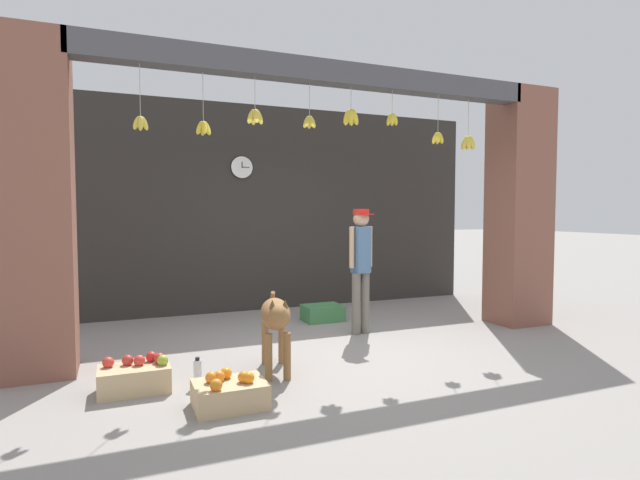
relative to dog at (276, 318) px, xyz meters
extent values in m
plane|color=gray|center=(0.82, 0.51, -0.53)|extent=(60.00, 60.00, 0.00)
cube|color=#2D2B28|center=(0.82, 3.11, 1.06)|extent=(7.16, 0.12, 3.19)
cube|color=brown|center=(-2.11, 0.81, 1.06)|extent=(0.70, 0.60, 3.19)
cube|color=brown|center=(3.75, 0.81, 1.06)|extent=(0.70, 0.60, 3.19)
cube|color=#4C4C51|center=(0.82, 0.63, 2.54)|extent=(5.26, 0.24, 0.24)
cylinder|color=#B2AD99|center=(-1.15, 0.60, 2.17)|extent=(0.01, 0.01, 0.50)
ellipsoid|color=yellow|center=(-1.12, 0.60, 1.85)|extent=(0.09, 0.05, 0.15)
ellipsoid|color=yellow|center=(-1.15, 0.63, 1.85)|extent=(0.05, 0.09, 0.15)
ellipsoid|color=yellow|center=(-1.19, 0.60, 1.85)|extent=(0.09, 0.05, 0.15)
ellipsoid|color=yellow|center=(-1.15, 0.56, 1.85)|extent=(0.05, 0.09, 0.15)
cylinder|color=#B2AD99|center=(-0.55, 0.66, 2.17)|extent=(0.01, 0.01, 0.49)
ellipsoid|color=yellow|center=(-0.51, 0.66, 1.86)|extent=(0.10, 0.05, 0.15)
ellipsoid|color=yellow|center=(-0.55, 0.70, 1.86)|extent=(0.05, 0.10, 0.15)
ellipsoid|color=yellow|center=(-0.59, 0.66, 1.86)|extent=(0.10, 0.05, 0.15)
ellipsoid|color=yellow|center=(-0.55, 0.62, 1.86)|extent=(0.05, 0.10, 0.15)
cylinder|color=#B2AD99|center=(-0.02, 0.63, 2.25)|extent=(0.01, 0.01, 0.34)
ellipsoid|color=yellow|center=(0.03, 0.63, 2.00)|extent=(0.11, 0.06, 0.17)
ellipsoid|color=yellow|center=(-0.02, 0.68, 2.00)|extent=(0.06, 0.11, 0.17)
ellipsoid|color=yellow|center=(-0.06, 0.63, 2.00)|extent=(0.11, 0.06, 0.17)
ellipsoid|color=yellow|center=(-0.02, 0.59, 2.00)|extent=(0.06, 0.11, 0.17)
cylinder|color=#B2AD99|center=(0.60, 0.64, 2.24)|extent=(0.01, 0.01, 0.36)
ellipsoid|color=gold|center=(0.63, 0.64, 1.99)|extent=(0.10, 0.05, 0.15)
ellipsoid|color=gold|center=(0.61, 0.68, 1.99)|extent=(0.07, 0.09, 0.15)
ellipsoid|color=gold|center=(0.57, 0.67, 1.99)|extent=(0.09, 0.08, 0.15)
ellipsoid|color=gold|center=(0.57, 0.62, 1.99)|extent=(0.09, 0.08, 0.15)
ellipsoid|color=gold|center=(0.61, 0.61, 1.99)|extent=(0.07, 0.09, 0.15)
cylinder|color=#B2AD99|center=(1.08, 0.60, 2.29)|extent=(0.01, 0.01, 0.26)
ellipsoid|color=yellow|center=(1.13, 0.60, 2.07)|extent=(0.13, 0.07, 0.19)
ellipsoid|color=yellow|center=(1.10, 0.64, 2.07)|extent=(0.10, 0.12, 0.20)
ellipsoid|color=yellow|center=(1.06, 0.64, 2.07)|extent=(0.10, 0.12, 0.20)
ellipsoid|color=yellow|center=(1.03, 0.60, 2.07)|extent=(0.13, 0.07, 0.19)
ellipsoid|color=yellow|center=(1.06, 0.56, 2.07)|extent=(0.10, 0.12, 0.20)
ellipsoid|color=yellow|center=(1.10, 0.56, 2.07)|extent=(0.10, 0.12, 0.20)
cylinder|color=#B2AD99|center=(1.60, 0.58, 2.28)|extent=(0.01, 0.01, 0.27)
ellipsoid|color=yellow|center=(1.64, 0.58, 2.08)|extent=(0.10, 0.05, 0.15)
ellipsoid|color=yellow|center=(1.62, 0.62, 2.08)|extent=(0.08, 0.09, 0.15)
ellipsoid|color=yellow|center=(1.58, 0.62, 2.08)|extent=(0.08, 0.09, 0.15)
ellipsoid|color=yellow|center=(1.57, 0.58, 2.08)|extent=(0.10, 0.05, 0.15)
ellipsoid|color=yellow|center=(1.58, 0.55, 2.08)|extent=(0.08, 0.09, 0.15)
ellipsoid|color=yellow|center=(1.62, 0.55, 2.08)|extent=(0.08, 0.09, 0.15)
cylinder|color=#B2AD99|center=(2.25, 0.60, 2.19)|extent=(0.01, 0.01, 0.45)
ellipsoid|color=yellow|center=(2.29, 0.60, 1.90)|extent=(0.10, 0.05, 0.15)
ellipsoid|color=yellow|center=(2.27, 0.63, 1.90)|extent=(0.08, 0.09, 0.16)
ellipsoid|color=yellow|center=(2.23, 0.63, 1.90)|extent=(0.08, 0.09, 0.16)
ellipsoid|color=yellow|center=(2.21, 0.60, 1.90)|extent=(0.10, 0.05, 0.15)
ellipsoid|color=yellow|center=(2.23, 0.57, 1.90)|extent=(0.08, 0.09, 0.16)
ellipsoid|color=yellow|center=(2.27, 0.57, 1.90)|extent=(0.08, 0.09, 0.16)
cylinder|color=#B2AD99|center=(2.74, 0.64, 2.19)|extent=(0.01, 0.01, 0.46)
ellipsoid|color=yellow|center=(2.78, 0.64, 1.88)|extent=(0.12, 0.07, 0.19)
ellipsoid|color=yellow|center=(2.76, 0.68, 1.88)|extent=(0.10, 0.12, 0.20)
ellipsoid|color=yellow|center=(2.71, 0.68, 1.88)|extent=(0.10, 0.12, 0.20)
ellipsoid|color=yellow|center=(2.69, 0.64, 1.88)|extent=(0.12, 0.07, 0.19)
ellipsoid|color=yellow|center=(2.71, 0.60, 1.88)|extent=(0.10, 0.12, 0.20)
ellipsoid|color=yellow|center=(2.76, 0.60, 1.88)|extent=(0.10, 0.12, 0.20)
ellipsoid|color=olive|center=(0.01, 0.05, 0.03)|extent=(0.43, 0.75, 0.28)
cylinder|color=olive|center=(0.03, -0.23, -0.32)|extent=(0.07, 0.07, 0.44)
cylinder|color=olive|center=(-0.13, -0.20, -0.32)|extent=(0.07, 0.07, 0.44)
cylinder|color=olive|center=(0.15, 0.29, -0.32)|extent=(0.07, 0.07, 0.44)
cylinder|color=olive|center=(-0.01, 0.33, -0.32)|extent=(0.07, 0.07, 0.44)
ellipsoid|color=olive|center=(-0.08, -0.33, 0.09)|extent=(0.23, 0.29, 0.19)
cone|color=brown|center=(-0.02, -0.35, 0.20)|extent=(0.06, 0.06, 0.08)
cone|color=brown|center=(-0.13, -0.32, 0.20)|extent=(0.06, 0.06, 0.08)
cylinder|color=olive|center=(0.10, 0.42, 0.06)|extent=(0.09, 0.22, 0.29)
cylinder|color=#6B665B|center=(1.52, 1.08, -0.15)|extent=(0.11, 0.11, 0.78)
cylinder|color=#6B665B|center=(1.39, 1.06, -0.15)|extent=(0.11, 0.11, 0.78)
cube|color=#4C7099|center=(1.45, 1.07, 0.53)|extent=(0.22, 0.20, 0.58)
cylinder|color=tan|center=(1.59, 1.09, 0.57)|extent=(0.06, 0.06, 0.51)
cylinder|color=tan|center=(1.32, 1.05, 0.57)|extent=(0.06, 0.06, 0.51)
sphere|color=tan|center=(1.45, 1.07, 0.92)|extent=(0.20, 0.20, 0.20)
cylinder|color=red|center=(1.45, 1.07, 1.01)|extent=(0.20, 0.20, 0.07)
cube|color=red|center=(1.47, 0.97, 0.98)|extent=(0.19, 0.14, 0.01)
cube|color=tan|center=(-0.59, -0.66, -0.43)|extent=(0.56, 0.41, 0.20)
sphere|color=orange|center=(-0.72, -0.62, -0.29)|extent=(0.10, 0.10, 0.10)
sphere|color=orange|center=(-0.67, -0.62, -0.29)|extent=(0.10, 0.10, 0.10)
sphere|color=orange|center=(-0.49, -0.71, -0.29)|extent=(0.10, 0.10, 0.10)
sphere|color=orange|center=(-0.72, -0.81, -0.29)|extent=(0.10, 0.10, 0.10)
sphere|color=orange|center=(-0.60, -0.56, -0.29)|extent=(0.10, 0.10, 0.10)
sphere|color=orange|center=(-0.46, -0.74, -0.29)|extent=(0.10, 0.10, 0.10)
cube|color=tan|center=(-1.27, -0.02, -0.42)|extent=(0.59, 0.37, 0.22)
sphere|color=red|center=(-1.23, 0.00, -0.27)|extent=(0.10, 0.10, 0.10)
sphere|color=red|center=(-1.32, 0.05, -0.27)|extent=(0.10, 0.10, 0.10)
sphere|color=red|center=(-1.13, 0.08, -0.27)|extent=(0.10, 0.10, 0.10)
sphere|color=#99B238|center=(-1.04, -0.07, -0.27)|extent=(0.10, 0.10, 0.10)
sphere|color=red|center=(-1.06, 0.00, -0.27)|extent=(0.10, 0.10, 0.10)
sphere|color=red|center=(-1.48, 0.05, -0.27)|extent=(0.10, 0.10, 0.10)
cube|color=#42844C|center=(1.30, 1.94, -0.42)|extent=(0.54, 0.41, 0.22)
cylinder|color=silver|center=(-0.75, -0.11, -0.41)|extent=(0.07, 0.07, 0.24)
cylinder|color=black|center=(-0.75, -0.11, -0.28)|extent=(0.04, 0.04, 0.03)
cylinder|color=black|center=(0.41, 3.04, 1.69)|extent=(0.35, 0.01, 0.35)
cylinder|color=white|center=(0.41, 3.03, 1.69)|extent=(0.33, 0.02, 0.33)
cube|color=black|center=(0.41, 3.02, 1.72)|extent=(0.01, 0.01, 0.09)
cube|color=black|center=(0.46, 3.02, 1.69)|extent=(0.13, 0.01, 0.01)
camera|label=1|loc=(-1.40, -4.50, 1.01)|focal=28.00mm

